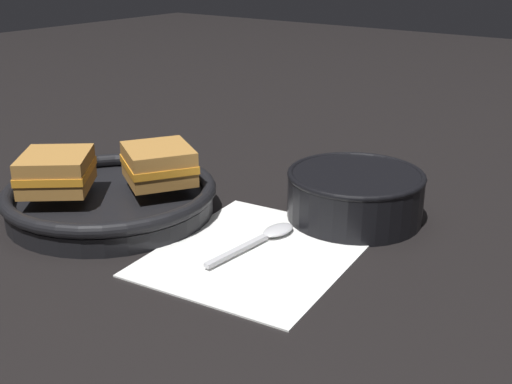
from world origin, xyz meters
TOP-DOWN VIEW (x-y plane):
  - ground_plane at (0.00, 0.00)m, footprint 4.00×4.00m
  - napkin at (-0.06, -0.05)m, footprint 0.27×0.24m
  - soup_bowl at (0.10, -0.09)m, footprint 0.18×0.18m
  - spoon at (-0.02, -0.04)m, footprint 0.15×0.03m
  - skillet at (-0.07, 0.18)m, footprint 0.28×0.28m
  - sandwich_near_left at (-0.02, 0.14)m, footprint 0.12×0.13m
  - sandwich_near_right at (-0.12, 0.22)m, footprint 0.13×0.13m

SIDE VIEW (x-z plane):
  - ground_plane at x=0.00m, z-range 0.00..0.00m
  - napkin at x=-0.06m, z-range 0.00..0.00m
  - spoon at x=-0.02m, z-range 0.00..0.01m
  - skillet at x=-0.07m, z-range 0.00..0.04m
  - soup_bowl at x=0.10m, z-range 0.00..0.07m
  - sandwich_near_left at x=-0.02m, z-range 0.04..0.09m
  - sandwich_near_right at x=-0.12m, z-range 0.04..0.09m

